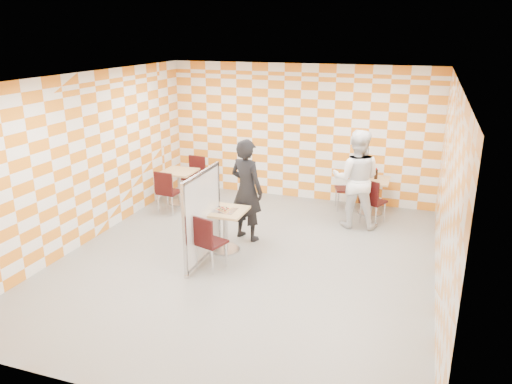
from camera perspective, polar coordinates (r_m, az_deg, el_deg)
room_shell at (r=8.41m, az=0.11°, el=3.02°), size 7.00×7.00×7.00m
main_table at (r=8.62m, az=-3.53°, el=-3.57°), size 0.70×0.70×0.75m
second_table at (r=10.62m, az=13.03°, el=0.21°), size 0.70×0.70×0.75m
empty_table at (r=11.08m, az=-8.76°, el=1.22°), size 0.70×0.70×0.75m
chair_main_front at (r=7.93m, az=-5.63°, el=-5.35°), size 0.53×0.53×0.92m
chair_second_front at (r=10.00m, az=13.03°, el=-0.71°), size 0.56×0.56×0.92m
chair_second_side at (r=10.77m, az=10.72°, el=0.81°), size 0.54×0.53×0.92m
chair_empty_near at (r=10.47m, az=-10.18°, el=0.34°), size 0.45×0.46×0.92m
chair_empty_far at (r=11.54m, az=-6.99°, el=2.17°), size 0.46×0.47×0.92m
partition at (r=8.16m, az=-6.13°, el=-2.80°), size 0.08×1.38×1.55m
man_dark at (r=8.97m, az=-1.08°, el=0.23°), size 0.79×0.65×1.87m
man_white at (r=9.74m, az=11.37°, el=1.46°), size 0.99×0.80×1.91m
pizza_on_foil at (r=8.51m, az=-3.61°, el=-2.00°), size 0.40×0.40×0.04m
sport_bottle at (r=10.60m, az=12.59°, el=2.07°), size 0.06×0.06×0.20m
soda_bottle at (r=10.56m, az=13.56°, el=2.02°), size 0.07×0.07×0.23m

